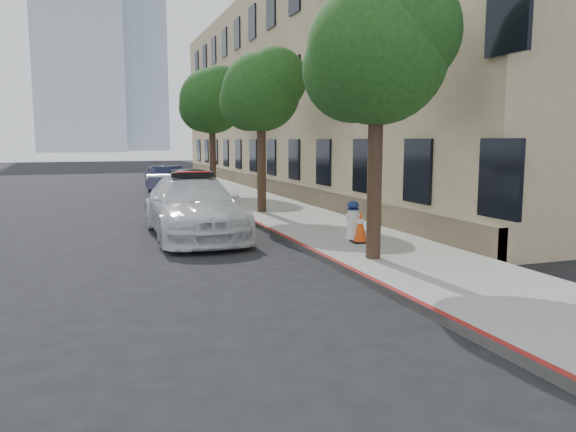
# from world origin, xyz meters

# --- Properties ---
(ground) EXTENTS (120.00, 120.00, 0.00)m
(ground) POSITION_xyz_m (0.00, 0.00, 0.00)
(ground) COLOR black
(ground) RESTS_ON ground
(sidewalk) EXTENTS (3.20, 50.00, 0.15)m
(sidewalk) POSITION_xyz_m (3.60, 10.00, 0.07)
(sidewalk) COLOR gray
(sidewalk) RESTS_ON ground
(curb_strip) EXTENTS (0.12, 50.00, 0.15)m
(curb_strip) POSITION_xyz_m (2.06, 10.00, 0.07)
(curb_strip) COLOR maroon
(curb_strip) RESTS_ON ground
(building) EXTENTS (8.00, 36.00, 10.00)m
(building) POSITION_xyz_m (9.20, 15.00, 5.00)
(building) COLOR tan
(building) RESTS_ON ground
(tower_left) EXTENTS (18.00, 14.00, 60.00)m
(tower_left) POSITION_xyz_m (-4.00, 120.00, 30.00)
(tower_left) COLOR #9EA8B7
(tower_left) RESTS_ON ground
(tower_right) EXTENTS (14.00, 14.00, 44.00)m
(tower_right) POSITION_xyz_m (9.00, 135.00, 22.00)
(tower_right) COLOR #9EA8B7
(tower_right) RESTS_ON ground
(tree_near) EXTENTS (2.92, 2.82, 5.62)m
(tree_near) POSITION_xyz_m (2.93, -2.01, 4.27)
(tree_near) COLOR black
(tree_near) RESTS_ON sidewalk
(tree_mid) EXTENTS (2.77, 2.64, 5.43)m
(tree_mid) POSITION_xyz_m (2.93, 5.99, 4.16)
(tree_mid) COLOR black
(tree_mid) RESTS_ON sidewalk
(tree_far) EXTENTS (3.10, 3.00, 5.81)m
(tree_far) POSITION_xyz_m (2.93, 13.99, 4.39)
(tree_far) COLOR black
(tree_far) RESTS_ON sidewalk
(police_car) EXTENTS (2.24, 5.49, 1.74)m
(police_car) POSITION_xyz_m (0.00, 2.67, 0.80)
(police_car) COLOR silver
(police_car) RESTS_ON ground
(parked_car_mid) EXTENTS (2.33, 4.69, 1.53)m
(parked_car_mid) POSITION_xyz_m (1.20, 10.06, 0.77)
(parked_car_mid) COLOR black
(parked_car_mid) RESTS_ON ground
(parked_car_far) EXTENTS (1.78, 4.14, 1.33)m
(parked_car_far) POSITION_xyz_m (0.90, 15.00, 0.66)
(parked_car_far) COLOR #161A38
(parked_car_far) RESTS_ON ground
(fire_hydrant) EXTENTS (0.38, 0.35, 0.92)m
(fire_hydrant) POSITION_xyz_m (3.55, 0.30, 0.60)
(fire_hydrant) COLOR white
(fire_hydrant) RESTS_ON sidewalk
(traffic_cone) EXTENTS (0.41, 0.41, 0.75)m
(traffic_cone) POSITION_xyz_m (3.44, -0.32, 0.52)
(traffic_cone) COLOR black
(traffic_cone) RESTS_ON sidewalk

